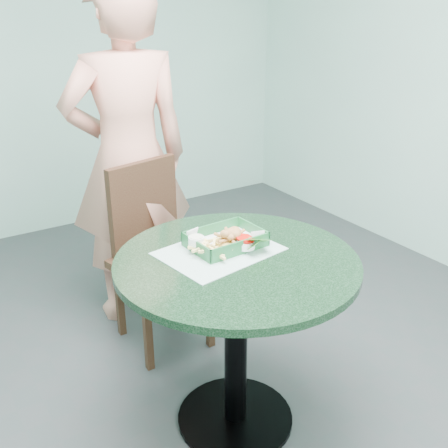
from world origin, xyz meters
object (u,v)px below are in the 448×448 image
diner_person (126,125)px  crab_sandwich (231,241)px  food_basket (225,247)px  cafe_table (236,303)px  sauce_ramekin (196,244)px  dining_chair (154,243)px

diner_person → crab_sandwich: size_ratio=17.15×
food_basket → crab_sandwich: 0.04m
cafe_table → crab_sandwich: 0.24m
diner_person → sauce_ramekin: diner_person is taller
cafe_table → dining_chair: size_ratio=0.99×
food_basket → crab_sandwich: bearing=-75.8°
sauce_ramekin → diner_person: bearing=82.4°
diner_person → food_basket: 0.97m
sauce_ramekin → dining_chair: bearing=80.0°
cafe_table → sauce_ramekin: bearing=126.5°
diner_person → food_basket: size_ratio=7.72×
cafe_table → dining_chair: (0.01, 0.76, -0.05)m
dining_chair → food_basket: 0.69m
cafe_table → sauce_ramekin: (-0.10, 0.13, 0.22)m
cafe_table → crab_sandwich: (0.03, 0.09, 0.22)m
diner_person → crab_sandwich: 0.99m
dining_chair → food_basket: size_ratio=3.33×
cafe_table → diner_person: bearing=88.8°
cafe_table → food_basket: (0.02, 0.11, 0.19)m
dining_chair → sauce_ramekin: 0.69m
crab_sandwich → food_basket: bearing=104.2°
cafe_table → sauce_ramekin: size_ratio=15.16×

